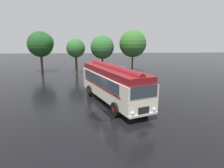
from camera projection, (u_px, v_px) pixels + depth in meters
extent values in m
plane|color=black|center=(113.00, 105.00, 17.90)|extent=(120.00, 120.00, 0.00)
cube|color=silver|center=(113.00, 86.00, 18.23)|extent=(5.97, 10.22, 2.10)
cube|color=maroon|center=(113.00, 71.00, 17.92)|extent=(5.71, 9.96, 0.56)
cylinder|color=maroon|center=(113.00, 68.00, 17.86)|extent=(4.02, 9.07, 0.60)
cube|color=#2D3842|center=(124.00, 78.00, 18.88)|extent=(2.95, 7.46, 0.84)
cube|color=#2D3842|center=(99.00, 80.00, 17.84)|extent=(2.95, 7.46, 0.84)
cube|color=maroon|center=(124.00, 84.00, 18.92)|extent=(3.01, 7.65, 0.12)
cube|color=maroon|center=(99.00, 86.00, 17.88)|extent=(3.01, 7.65, 0.12)
cube|color=#2D3842|center=(144.00, 92.00, 13.65)|extent=(2.06, 0.83, 0.88)
cube|color=black|center=(144.00, 111.00, 13.96)|extent=(0.86, 0.38, 0.56)
cube|color=silver|center=(144.00, 115.00, 14.02)|extent=(2.25, 0.96, 0.16)
sphere|color=white|center=(154.00, 109.00, 14.33)|extent=(0.22, 0.22, 0.22)
sphere|color=white|center=(133.00, 113.00, 13.59)|extent=(0.22, 0.22, 0.22)
cylinder|color=black|center=(144.00, 105.00, 16.27)|extent=(0.66, 1.13, 1.10)
cylinder|color=maroon|center=(144.00, 105.00, 16.27)|extent=(0.44, 0.48, 0.39)
cylinder|color=black|center=(115.00, 109.00, 15.20)|extent=(0.66, 1.13, 1.10)
cylinder|color=maroon|center=(115.00, 109.00, 15.20)|extent=(0.44, 0.48, 0.39)
cylinder|color=black|center=(112.00, 88.00, 21.56)|extent=(0.66, 1.13, 1.10)
cylinder|color=maroon|center=(112.00, 88.00, 21.56)|extent=(0.44, 0.48, 0.39)
cylinder|color=black|center=(90.00, 91.00, 20.49)|extent=(0.66, 1.13, 1.10)
cylinder|color=maroon|center=(90.00, 91.00, 20.49)|extent=(0.44, 0.48, 0.39)
cube|color=maroon|center=(100.00, 74.00, 29.38)|extent=(2.01, 4.31, 0.70)
cube|color=maroon|center=(100.00, 69.00, 29.37)|extent=(1.65, 2.29, 0.64)
cube|color=#2D3842|center=(105.00, 69.00, 29.47)|extent=(0.17, 1.93, 0.50)
cube|color=#2D3842|center=(94.00, 69.00, 29.27)|extent=(0.17, 1.93, 0.50)
cylinder|color=black|center=(107.00, 78.00, 28.32)|extent=(0.25, 0.65, 0.64)
cylinder|color=black|center=(94.00, 78.00, 28.09)|extent=(0.25, 0.65, 0.64)
cylinder|color=black|center=(105.00, 74.00, 30.83)|extent=(0.25, 0.65, 0.64)
cylinder|color=black|center=(93.00, 75.00, 30.60)|extent=(0.25, 0.65, 0.64)
cube|color=navy|center=(121.00, 74.00, 29.39)|extent=(2.24, 4.39, 0.70)
cube|color=navy|center=(121.00, 69.00, 29.38)|extent=(1.77, 2.36, 0.64)
cube|color=#2D3842|center=(126.00, 69.00, 29.33)|extent=(0.28, 1.92, 0.50)
cube|color=#2D3842|center=(115.00, 69.00, 29.44)|extent=(0.28, 1.92, 0.50)
cylinder|color=black|center=(127.00, 78.00, 28.15)|extent=(0.28, 0.66, 0.64)
cylinder|color=black|center=(114.00, 78.00, 28.27)|extent=(0.28, 0.66, 0.64)
cylinder|color=black|center=(126.00, 74.00, 30.68)|extent=(0.28, 0.66, 0.64)
cylinder|color=black|center=(115.00, 74.00, 30.80)|extent=(0.28, 0.66, 0.64)
cylinder|color=#4C3823|center=(42.00, 63.00, 33.92)|extent=(0.40, 0.40, 3.19)
sphere|color=#1E4C1E|center=(40.00, 44.00, 33.20)|extent=(4.23, 4.23, 4.23)
sphere|color=#1E4C1E|center=(43.00, 43.00, 33.04)|extent=(3.34, 3.34, 3.34)
cylinder|color=#4C3823|center=(76.00, 64.00, 33.19)|extent=(0.39, 0.39, 3.03)
sphere|color=#2D662D|center=(76.00, 48.00, 32.58)|extent=(3.05, 3.05, 3.05)
sphere|color=#2D662D|center=(75.00, 49.00, 32.95)|extent=(1.88, 1.88, 1.88)
cylinder|color=#4C3823|center=(102.00, 64.00, 33.82)|extent=(0.31, 0.31, 2.83)
sphere|color=#2D662D|center=(102.00, 47.00, 33.16)|extent=(3.88, 3.88, 3.88)
sphere|color=#2D662D|center=(104.00, 47.00, 33.03)|extent=(2.38, 2.38, 2.38)
cylinder|color=#4C3823|center=(132.00, 63.00, 34.59)|extent=(0.29, 0.29, 3.13)
sphere|color=#336B28|center=(133.00, 44.00, 33.84)|extent=(4.56, 4.56, 4.56)
sphere|color=#336B28|center=(135.00, 45.00, 34.15)|extent=(2.96, 2.96, 2.96)
cylinder|color=black|center=(104.00, 115.00, 15.45)|extent=(2.26, 2.26, 0.01)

